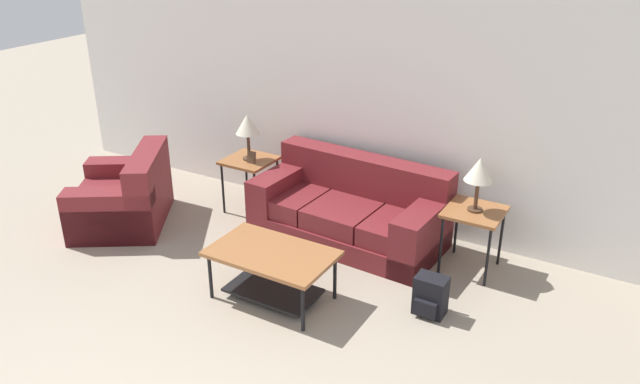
{
  "coord_description": "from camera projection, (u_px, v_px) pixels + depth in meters",
  "views": [
    {
      "loc": [
        2.26,
        -0.92,
        3.13
      ],
      "look_at": [
        -0.31,
        3.5,
        0.8
      ],
      "focal_mm": 35.0,
      "sensor_mm": 36.0,
      "label": 1
    }
  ],
  "objects": [
    {
      "name": "picture_frame",
      "position": [
        251.0,
        157.0,
        6.72
      ],
      "size": [
        0.1,
        0.04,
        0.13
      ],
      "color": "#4C3828",
      "rests_on": "side_table_left"
    },
    {
      "name": "armchair",
      "position": [
        125.0,
        198.0,
        6.71
      ],
      "size": [
        1.36,
        1.43,
        0.8
      ],
      "color": "maroon",
      "rests_on": "ground_plane"
    },
    {
      "name": "side_table_right",
      "position": [
        474.0,
        217.0,
        5.72
      ],
      "size": [
        0.52,
        0.52,
        0.62
      ],
      "color": "#935B33",
      "rests_on": "ground_plane"
    },
    {
      "name": "table_lamp_right",
      "position": [
        479.0,
        171.0,
        5.53
      ],
      "size": [
        0.26,
        0.26,
        0.51
      ],
      "color": "#472D1E",
      "rests_on": "side_table_right"
    },
    {
      "name": "backpack",
      "position": [
        430.0,
        296.0,
        5.22
      ],
      "size": [
        0.26,
        0.26,
        0.35
      ],
      "color": "black",
      "rests_on": "ground_plane"
    },
    {
      "name": "side_table_left",
      "position": [
        250.0,
        165.0,
        6.88
      ],
      "size": [
        0.52,
        0.52,
        0.62
      ],
      "color": "#935B33",
      "rests_on": "ground_plane"
    },
    {
      "name": "coffee_table",
      "position": [
        272.0,
        264.0,
        5.35
      ],
      "size": [
        1.06,
        0.65,
        0.47
      ],
      "color": "#935B33",
      "rests_on": "ground_plane"
    },
    {
      "name": "couch",
      "position": [
        350.0,
        212.0,
        6.38
      ],
      "size": [
        1.99,
        1.01,
        0.82
      ],
      "color": "maroon",
      "rests_on": "ground_plane"
    },
    {
      "name": "wall_back",
      "position": [
        408.0,
        109.0,
        6.24
      ],
      "size": [
        9.13,
        0.06,
        2.6
      ],
      "color": "white",
      "rests_on": "ground_plane"
    },
    {
      "name": "table_lamp_left",
      "position": [
        248.0,
        125.0,
        6.69
      ],
      "size": [
        0.26,
        0.26,
        0.51
      ],
      "color": "#472D1E",
      "rests_on": "side_table_left"
    }
  ]
}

